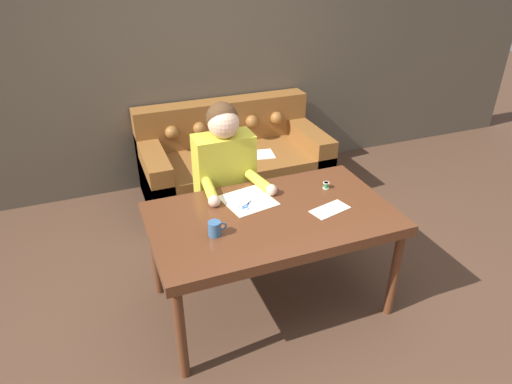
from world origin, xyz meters
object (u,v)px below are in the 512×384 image
(thread_spool, at_px, (326,185))
(couch, at_px, (233,164))
(scissors, at_px, (247,205))
(dining_table, at_px, (272,223))
(mug, at_px, (215,228))
(person, at_px, (225,184))

(thread_spool, bearing_deg, couch, 98.37)
(scissors, xyz_separation_m, thread_spool, (0.59, 0.02, 0.02))
(dining_table, distance_m, mug, 0.43)
(person, height_order, thread_spool, person)
(dining_table, xyz_separation_m, scissors, (-0.11, 0.16, 0.07))
(dining_table, xyz_separation_m, thread_spool, (0.48, 0.17, 0.09))
(couch, xyz_separation_m, thread_spool, (0.21, -1.43, 0.45))
(dining_table, distance_m, person, 0.62)
(couch, relative_size, person, 1.36)
(dining_table, height_order, mug, mug)
(scissors, bearing_deg, person, 90.84)
(dining_table, bearing_deg, mug, -167.37)
(couch, distance_m, mug, 1.88)
(person, distance_m, scissors, 0.46)
(scissors, relative_size, mug, 1.72)
(person, height_order, mug, person)
(dining_table, xyz_separation_m, couch, (0.27, 1.60, -0.36))
(couch, xyz_separation_m, scissors, (-0.38, -1.45, 0.43))
(dining_table, relative_size, scissors, 7.94)
(mug, relative_size, thread_spool, 2.51)
(couch, distance_m, scissors, 1.56)
(couch, xyz_separation_m, person, (-0.38, -1.00, 0.36))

